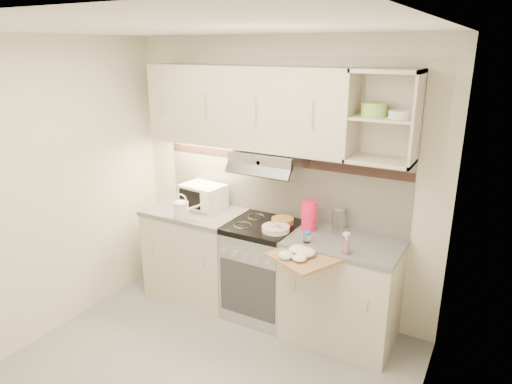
# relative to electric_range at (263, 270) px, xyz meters

# --- Properties ---
(ground) EXTENTS (3.00, 3.00, 0.00)m
(ground) POSITION_rel_electric_range_xyz_m (0.00, -1.10, -0.45)
(ground) COLOR #98989B
(ground) RESTS_ON ground
(room_shell) EXTENTS (3.04, 2.84, 2.52)m
(room_shell) POSITION_rel_electric_range_xyz_m (0.00, -0.73, 1.18)
(room_shell) COLOR beige
(room_shell) RESTS_ON ground
(base_cabinet_left) EXTENTS (0.90, 0.60, 0.86)m
(base_cabinet_left) POSITION_rel_electric_range_xyz_m (-0.75, 0.00, -0.02)
(base_cabinet_left) COLOR beige
(base_cabinet_left) RESTS_ON ground
(worktop_left) EXTENTS (0.92, 0.62, 0.04)m
(worktop_left) POSITION_rel_electric_range_xyz_m (-0.75, 0.00, 0.43)
(worktop_left) COLOR slate
(worktop_left) RESTS_ON base_cabinet_left
(base_cabinet_right) EXTENTS (0.90, 0.60, 0.86)m
(base_cabinet_right) POSITION_rel_electric_range_xyz_m (0.75, 0.00, -0.02)
(base_cabinet_right) COLOR beige
(base_cabinet_right) RESTS_ON ground
(worktop_right) EXTENTS (0.92, 0.62, 0.04)m
(worktop_right) POSITION_rel_electric_range_xyz_m (0.75, 0.00, 0.43)
(worktop_right) COLOR slate
(worktop_right) RESTS_ON base_cabinet_right
(electric_range) EXTENTS (0.60, 0.60, 0.90)m
(electric_range) POSITION_rel_electric_range_xyz_m (0.00, 0.00, 0.00)
(electric_range) COLOR #B7B7BC
(electric_range) RESTS_ON ground
(microwave) EXTENTS (0.42, 0.33, 0.23)m
(microwave) POSITION_rel_electric_range_xyz_m (-0.73, 0.12, 0.56)
(microwave) COLOR white
(microwave) RESTS_ON worktop_left
(watering_can) EXTENTS (0.26, 0.15, 0.23)m
(watering_can) POSITION_rel_electric_range_xyz_m (-0.73, -0.22, 0.53)
(watering_can) COLOR silver
(watering_can) RESTS_ON worktop_left
(plate_stack) EXTENTS (0.24, 0.24, 0.05)m
(plate_stack) POSITION_rel_electric_range_xyz_m (0.17, -0.09, 0.47)
(plate_stack) COLOR white
(plate_stack) RESTS_ON electric_range
(bread_loaf) EXTENTS (0.20, 0.20, 0.05)m
(bread_loaf) POSITION_rel_electric_range_xyz_m (0.14, 0.09, 0.47)
(bread_loaf) COLOR olive
(bread_loaf) RESTS_ON electric_range
(pink_pitcher) EXTENTS (0.14, 0.13, 0.26)m
(pink_pitcher) POSITION_rel_electric_range_xyz_m (0.40, 0.08, 0.58)
(pink_pitcher) COLOR #FF174E
(pink_pitcher) RESTS_ON worktop_right
(glass_jar) EXTENTS (0.12, 0.12, 0.22)m
(glass_jar) POSITION_rel_electric_range_xyz_m (0.63, 0.16, 0.56)
(glass_jar) COLOR white
(glass_jar) RESTS_ON worktop_right
(spice_jar) EXTENTS (0.06, 0.06, 0.09)m
(spice_jar) POSITION_rel_electric_range_xyz_m (0.49, -0.18, 0.50)
(spice_jar) COLOR white
(spice_jar) RESTS_ON worktop_right
(spray_bottle) EXTENTS (0.07, 0.07, 0.18)m
(spray_bottle) POSITION_rel_electric_range_xyz_m (0.83, -0.22, 0.52)
(spray_bottle) COLOR pink
(spray_bottle) RESTS_ON worktop_right
(cutting_board) EXTENTS (0.57, 0.55, 0.02)m
(cutting_board) POSITION_rel_electric_range_xyz_m (0.56, -0.40, 0.42)
(cutting_board) COLOR tan
(cutting_board) RESTS_ON base_cabinet_right
(dish_towel) EXTENTS (0.33, 0.31, 0.07)m
(dish_towel) POSITION_rel_electric_range_xyz_m (0.53, -0.44, 0.47)
(dish_towel) COLOR silver
(dish_towel) RESTS_ON cutting_board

